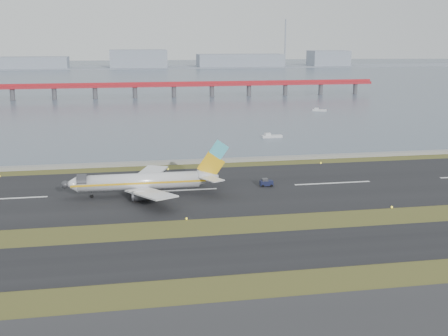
{
  "coord_description": "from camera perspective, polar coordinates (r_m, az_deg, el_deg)",
  "views": [
    {
      "loc": [
        -11.94,
        -101.13,
        36.17
      ],
      "look_at": [
        10.41,
        22.0,
        7.11
      ],
      "focal_mm": 45.0,
      "sensor_mm": 36.0,
      "label": 1
    }
  ],
  "objects": [
    {
      "name": "airliner",
      "position": [
        132.54,
        -7.95,
        -1.35
      ],
      "size": [
        38.52,
        32.89,
        12.8
      ],
      "color": "silver",
      "rests_on": "ground"
    },
    {
      "name": "bay_water",
      "position": [
        562.42,
        -9.17,
        9.22
      ],
      "size": [
        1400.0,
        800.0,
        1.3
      ],
      "primitive_type": "cube",
      "color": "#4D596E",
      "rests_on": "ground"
    },
    {
      "name": "taxiway_strip",
      "position": [
        96.91,
        -2.5,
        -8.82
      ],
      "size": [
        1000.0,
        18.0,
        0.1
      ],
      "primitive_type": "cube",
      "color": "black",
      "rests_on": "ground"
    },
    {
      "name": "pushback_tug",
      "position": [
        140.26,
        4.31,
        -1.49
      ],
      "size": [
        3.24,
        2.0,
        2.04
      ],
      "rotation": [
        0.0,
        0.0,
        -0.04
      ],
      "color": "#121633",
      "rests_on": "ground"
    },
    {
      "name": "far_shoreline",
      "position": [
        722.21,
        -8.39,
        10.54
      ],
      "size": [
        1400.0,
        80.0,
        60.5
      ],
      "color": "gray",
      "rests_on": "ground"
    },
    {
      "name": "ground",
      "position": [
        108.07,
        -3.37,
        -6.51
      ],
      "size": [
        1000.0,
        1000.0,
        0.0
      ],
      "primitive_type": "plane",
      "color": "#374318",
      "rests_on": "ground"
    },
    {
      "name": "red_pier",
      "position": [
        353.76,
        -5.13,
        8.34
      ],
      "size": [
        260.0,
        5.0,
        10.2
      ],
      "color": "#A41C24",
      "rests_on": "ground"
    },
    {
      "name": "seawall",
      "position": [
        165.47,
        -5.91,
        0.55
      ],
      "size": [
        1000.0,
        2.5,
        1.0
      ],
      "primitive_type": "cube",
      "color": "gray",
      "rests_on": "ground"
    },
    {
      "name": "workboat_far",
      "position": [
        289.57,
        9.63,
        5.82
      ],
      "size": [
        7.33,
        4.85,
        1.71
      ],
      "rotation": [
        0.0,
        0.0,
        -0.41
      ],
      "color": "silver",
      "rests_on": "ground"
    },
    {
      "name": "runway_strip",
      "position": [
        136.54,
        -4.91,
        -2.32
      ],
      "size": [
        1000.0,
        45.0,
        0.1
      ],
      "primitive_type": "cube",
      "color": "black",
      "rests_on": "ground"
    },
    {
      "name": "workboat_near",
      "position": [
        209.57,
        4.81,
        3.25
      ],
      "size": [
        7.66,
        2.67,
        1.84
      ],
      "rotation": [
        0.0,
        0.0,
        0.04
      ],
      "color": "silver",
      "rests_on": "ground"
    }
  ]
}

